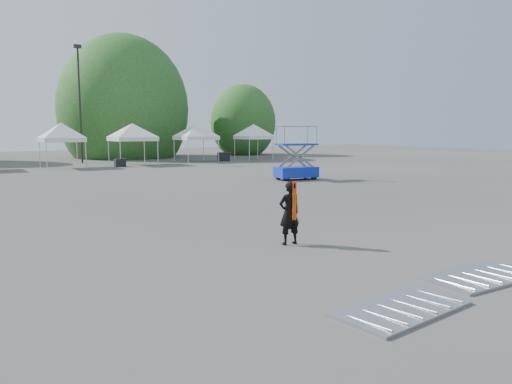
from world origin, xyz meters
TOP-DOWN VIEW (x-y plane):
  - ground at (0.00, 0.00)m, footprint 120.00×120.00m
  - light_pole_east at (3.00, 32.00)m, footprint 0.60×0.25m
  - tree_mid_e at (9.00, 39.00)m, footprint 5.12×5.12m
  - tree_far_e at (22.00, 37.00)m, footprint 3.84×3.84m
  - tent_e at (0.48, 27.36)m, footprint 4.11×4.11m
  - tent_f at (5.96, 27.69)m, footprint 4.57×4.57m
  - tent_g at (12.02, 28.59)m, footprint 4.42×4.42m
  - tent_h at (17.98, 28.45)m, footprint 4.01×4.01m
  - man at (-0.16, -1.69)m, footprint 0.60×0.42m
  - scissor_lift at (9.77, 11.05)m, footprint 2.49×1.49m
  - barrier_left at (-1.38, -6.34)m, footprint 2.40×1.38m
  - barrier_mid at (1.34, -5.98)m, footprint 2.47×1.29m
  - crate_mid at (4.42, 26.26)m, footprint 0.80×0.63m
  - crate_east at (14.40, 27.88)m, footprint 1.23×1.10m

SIDE VIEW (x-z plane):
  - ground at x=0.00m, z-range 0.00..0.00m
  - barrier_left at x=-1.38m, z-range 0.00..0.07m
  - barrier_mid at x=1.34m, z-range 0.00..0.08m
  - crate_mid at x=4.42m, z-range 0.00..0.61m
  - crate_east at x=14.40m, z-range 0.00..0.79m
  - man at x=-0.16m, z-range 0.00..1.60m
  - scissor_lift at x=9.77m, z-range 0.01..3.05m
  - tent_h at x=17.98m, z-range 1.12..5.00m
  - tent_e at x=0.48m, z-range 1.12..5.00m
  - tent_g at x=12.02m, z-range 1.12..5.00m
  - tent_f at x=5.96m, z-range 1.12..5.00m
  - tree_far_e at x=22.00m, z-range 0.70..6.55m
  - tree_mid_e at x=9.00m, z-range 0.94..8.74m
  - light_pole_east at x=3.00m, z-range 0.62..10.42m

